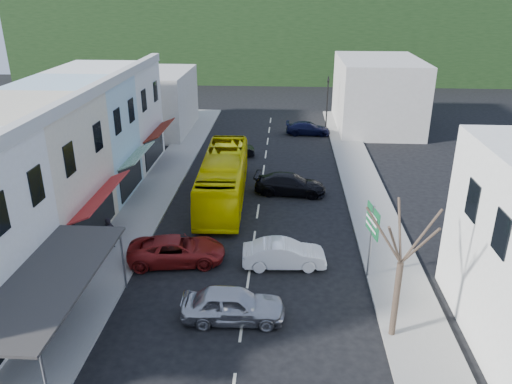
# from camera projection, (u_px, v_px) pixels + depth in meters

# --- Properties ---
(ground) EXTENTS (120.00, 120.00, 0.00)m
(ground) POSITION_uv_depth(u_px,v_px,m) (249.00, 276.00, 25.50)
(ground) COLOR black
(ground) RESTS_ON ground
(sidewalk_left) EXTENTS (3.00, 52.00, 0.15)m
(sidewalk_left) POSITION_uv_depth(u_px,v_px,m) (153.00, 196.00, 35.12)
(sidewalk_left) COLOR gray
(sidewalk_left) RESTS_ON ground
(sidewalk_right) EXTENTS (3.00, 52.00, 0.15)m
(sidewalk_right) POSITION_uv_depth(u_px,v_px,m) (368.00, 201.00, 34.26)
(sidewalk_right) COLOR gray
(sidewalk_right) RESTS_ON ground
(shopfront_row) EXTENTS (8.25, 30.00, 8.00)m
(shopfront_row) POSITION_uv_depth(u_px,v_px,m) (43.00, 165.00, 29.29)
(shopfront_row) COLOR silver
(shopfront_row) RESTS_ON ground
(distant_block_left) EXTENTS (8.00, 10.00, 6.00)m
(distant_block_left) POSITION_uv_depth(u_px,v_px,m) (150.00, 102.00, 49.92)
(distant_block_left) COLOR #B7B2A8
(distant_block_left) RESTS_ON ground
(distant_block_right) EXTENTS (8.00, 12.00, 7.00)m
(distant_block_right) POSITION_uv_depth(u_px,v_px,m) (377.00, 94.00, 51.18)
(distant_block_right) COLOR #B7B2A8
(distant_block_right) RESTS_ON ground
(hillside) EXTENTS (80.00, 26.00, 14.00)m
(hillside) POSITION_uv_depth(u_px,v_px,m) (269.00, 31.00, 83.00)
(hillside) COLOR black
(hillside) RESTS_ON ground
(bus) EXTENTS (2.88, 11.68, 3.10)m
(bus) POSITION_uv_depth(u_px,v_px,m) (223.00, 179.00, 34.03)
(bus) COLOR #F9E702
(bus) RESTS_ON ground
(car_silver) EXTENTS (4.45, 1.94, 1.40)m
(car_silver) POSITION_uv_depth(u_px,v_px,m) (233.00, 306.00, 21.97)
(car_silver) COLOR #B3B3B9
(car_silver) RESTS_ON ground
(car_white) EXTENTS (4.51, 2.10, 1.40)m
(car_white) POSITION_uv_depth(u_px,v_px,m) (284.00, 254.00, 26.19)
(car_white) COLOR white
(car_white) RESTS_ON ground
(car_red) EXTENTS (4.82, 2.52, 1.40)m
(car_red) POSITION_uv_depth(u_px,v_px,m) (177.00, 250.00, 26.59)
(car_red) COLOR maroon
(car_red) RESTS_ON ground
(car_black_near) EXTENTS (4.65, 2.25, 1.40)m
(car_black_near) POSITION_uv_depth(u_px,v_px,m) (290.00, 185.00, 35.38)
(car_black_near) COLOR black
(car_black_near) RESTS_ON ground
(car_black_far) EXTENTS (4.54, 2.19, 1.40)m
(car_black_far) POSITION_uv_depth(u_px,v_px,m) (232.00, 148.00, 43.19)
(car_black_far) COLOR black
(car_black_far) RESTS_ON ground
(car_navy_far) EXTENTS (4.55, 1.97, 1.40)m
(car_navy_far) POSITION_uv_depth(u_px,v_px,m) (308.00, 128.00, 49.48)
(car_navy_far) COLOR black
(car_navy_far) RESTS_ON ground
(pedestrian_left) EXTENTS (0.59, 0.70, 1.70)m
(pedestrian_left) POSITION_uv_depth(u_px,v_px,m) (110.00, 234.00, 27.67)
(pedestrian_left) COLOR black
(pedestrian_left) RESTS_ON sidewalk_left
(direction_sign) EXTENTS (0.78, 1.87, 4.02)m
(direction_sign) POSITION_uv_depth(u_px,v_px,m) (371.00, 243.00, 24.64)
(direction_sign) COLOR #13572D
(direction_sign) RESTS_ON ground
(street_tree) EXTENTS (2.48, 2.48, 7.17)m
(street_tree) POSITION_uv_depth(u_px,v_px,m) (401.00, 263.00, 19.78)
(street_tree) COLOR #34281E
(street_tree) RESTS_ON ground
(traffic_signal) EXTENTS (0.97, 1.30, 5.46)m
(traffic_signal) POSITION_uv_depth(u_px,v_px,m) (327.00, 104.00, 50.21)
(traffic_signal) COLOR black
(traffic_signal) RESTS_ON ground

